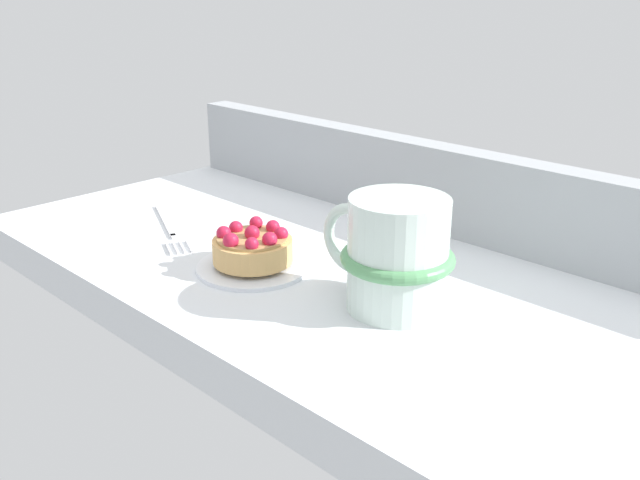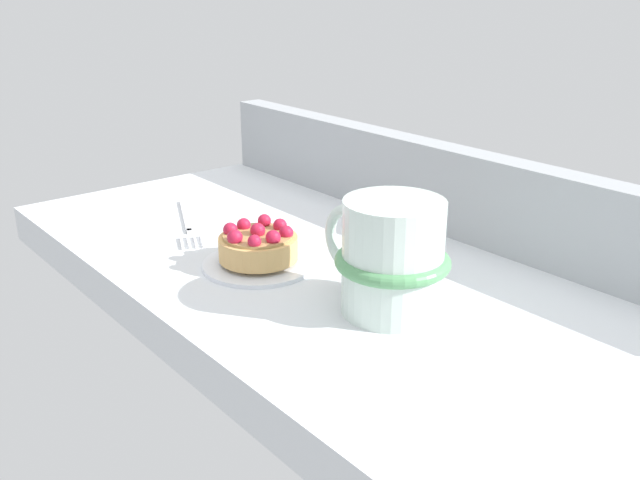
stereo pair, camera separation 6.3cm
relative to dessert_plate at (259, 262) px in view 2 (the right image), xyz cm
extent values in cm
cube|color=silver|center=(5.33, 5.61, -2.51)|extent=(80.96, 37.29, 4.24)
cube|color=#9EA3A8|center=(5.33, 22.57, 4.46)|extent=(79.34, 3.38, 9.70)
cylinder|color=silver|center=(0.00, 0.00, 0.03)|extent=(11.29, 11.29, 0.84)
cylinder|color=silver|center=(0.00, 0.00, -0.18)|extent=(6.21, 6.21, 0.42)
cylinder|color=tan|center=(0.00, 0.00, 1.58)|extent=(7.89, 7.89, 2.27)
cylinder|color=#AB854F|center=(0.00, 0.00, 2.87)|extent=(6.95, 6.95, 0.30)
sphere|color=#B71938|center=(0.00, 0.00, 3.41)|extent=(1.51, 1.51, 1.51)
sphere|color=#B71938|center=(2.53, 0.04, 3.40)|extent=(1.48, 1.48, 1.48)
sphere|color=#B71938|center=(2.01, 2.00, 3.29)|extent=(1.42, 1.42, 1.42)
sphere|color=#B71938|center=(0.02, 2.71, 3.34)|extent=(1.41, 1.41, 1.41)
sphere|color=#B71938|center=(-1.85, 2.12, 3.46)|extent=(1.38, 1.38, 1.38)
sphere|color=#B71938|center=(-2.55, 0.05, 3.28)|extent=(1.42, 1.42, 1.42)
sphere|color=#B71938|center=(-2.13, -1.82, 3.31)|extent=(1.47, 1.47, 1.47)
sphere|color=#B71938|center=(0.19, -2.80, 3.42)|extent=(1.53, 1.53, 1.53)
sphere|color=#B71938|center=(2.18, -1.89, 3.38)|extent=(1.31, 1.31, 1.31)
cylinder|color=silver|center=(15.49, 3.14, 4.64)|extent=(8.66, 8.66, 10.06)
torus|color=#569960|center=(15.49, 3.14, 4.30)|extent=(9.90, 9.90, 1.20)
torus|color=silver|center=(10.18, 3.14, 4.64)|extent=(6.64, 1.01, 6.64)
cube|color=silver|center=(-18.29, 1.94, -0.09)|extent=(10.90, 5.61, 0.60)
cube|color=silver|center=(-12.99, -0.54, -0.09)|extent=(1.32, 1.02, 0.60)
cube|color=silver|center=(-10.29, -3.03, -0.09)|extent=(3.27, 1.70, 0.60)
cube|color=silver|center=(-9.97, -2.36, -0.09)|extent=(3.27, 1.70, 0.60)
cube|color=silver|center=(-9.66, -1.70, -0.09)|extent=(3.27, 1.70, 0.60)
cube|color=silver|center=(-9.35, -1.03, -0.09)|extent=(3.27, 1.70, 0.60)
camera|label=1|loc=(49.15, -40.86, 26.97)|focal=39.02mm
camera|label=2|loc=(53.45, -36.20, 26.97)|focal=39.02mm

